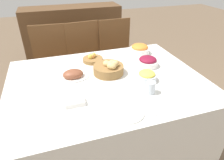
% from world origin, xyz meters
% --- Properties ---
extents(ground_plane, '(12.00, 12.00, 0.00)m').
position_xyz_m(ground_plane, '(0.00, 0.00, 0.00)').
color(ground_plane, brown).
extents(dining_table, '(1.57, 1.20, 0.73)m').
position_xyz_m(dining_table, '(0.00, 0.00, 0.37)').
color(dining_table, silver).
rests_on(dining_table, ground).
extents(chair_far_left, '(0.45, 0.45, 0.94)m').
position_xyz_m(chair_far_left, '(-0.41, 0.94, 0.50)').
color(chair_far_left, brown).
rests_on(chair_far_left, ground).
extents(chair_far_right, '(0.43, 0.43, 0.94)m').
position_xyz_m(chair_far_right, '(0.43, 0.94, 0.50)').
color(chair_far_right, brown).
rests_on(chair_far_right, ground).
extents(chair_far_center, '(0.46, 0.46, 0.94)m').
position_xyz_m(chair_far_center, '(0.01, 0.94, 0.50)').
color(chair_far_center, brown).
rests_on(chair_far_center, ground).
extents(sideboard, '(1.53, 0.44, 0.97)m').
position_xyz_m(sideboard, '(-0.01, 1.90, 0.48)').
color(sideboard, brown).
rests_on(sideboard, ground).
extents(bread_basket, '(0.26, 0.26, 0.13)m').
position_xyz_m(bread_basket, '(0.05, 0.09, 0.78)').
color(bread_basket, olive).
rests_on(bread_basket, dining_table).
extents(egg_basket, '(0.19, 0.19, 0.08)m').
position_xyz_m(egg_basket, '(-0.03, 0.37, 0.76)').
color(egg_basket, olive).
rests_on(egg_basket, dining_table).
extents(ham_platter, '(0.26, 0.18, 0.08)m').
position_xyz_m(ham_platter, '(-0.25, 0.11, 0.76)').
color(ham_platter, white).
rests_on(ham_platter, dining_table).
extents(carrot_bowl, '(0.20, 0.20, 0.10)m').
position_xyz_m(carrot_bowl, '(0.48, 0.41, 0.78)').
color(carrot_bowl, white).
rests_on(carrot_bowl, dining_table).
extents(beet_salad_bowl, '(0.19, 0.19, 0.09)m').
position_xyz_m(beet_salad_bowl, '(0.43, 0.12, 0.78)').
color(beet_salad_bowl, white).
rests_on(beet_salad_bowl, dining_table).
extents(pineapple_bowl, '(0.15, 0.15, 0.09)m').
position_xyz_m(pineapple_bowl, '(0.30, -0.12, 0.78)').
color(pineapple_bowl, silver).
rests_on(pineapple_bowl, dining_table).
extents(dinner_plate, '(0.24, 0.24, 0.01)m').
position_xyz_m(dinner_plate, '(0.00, -0.44, 0.74)').
color(dinner_plate, white).
rests_on(dinner_plate, dining_table).
extents(fork, '(0.02, 0.18, 0.00)m').
position_xyz_m(fork, '(-0.14, -0.44, 0.74)').
color(fork, '#B7B7BC').
rests_on(fork, dining_table).
extents(knife, '(0.02, 0.18, 0.00)m').
position_xyz_m(knife, '(0.14, -0.44, 0.74)').
color(knife, '#B7B7BC').
rests_on(knife, dining_table).
extents(spoon, '(0.02, 0.18, 0.00)m').
position_xyz_m(spoon, '(0.17, -0.44, 0.74)').
color(spoon, '#B7B7BC').
rests_on(spoon, dining_table).
extents(drinking_cup, '(0.07, 0.07, 0.10)m').
position_xyz_m(drinking_cup, '(0.25, -0.29, 0.78)').
color(drinking_cup, silver).
rests_on(drinking_cup, dining_table).
extents(butter_dish, '(0.14, 0.08, 0.03)m').
position_xyz_m(butter_dish, '(-0.30, -0.25, 0.75)').
color(butter_dish, white).
rests_on(butter_dish, dining_table).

